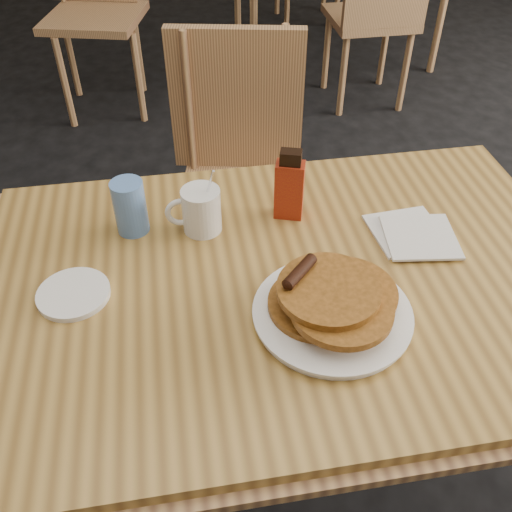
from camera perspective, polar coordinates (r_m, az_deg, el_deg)
The scene contains 10 objects.
floor at distance 1.75m, azimuth 1.73°, elevation -20.85°, with size 10.00×10.00×0.00m, color black.
main_table at distance 1.19m, azimuth 3.26°, elevation -3.43°, with size 1.30×0.88×0.75m.
chair_main_far at distance 1.87m, azimuth -1.45°, elevation 9.88°, with size 0.50×0.50×0.95m.
chair_neighbor_near at distance 3.28m, azimuth 12.16°, elevation 23.53°, with size 0.44×0.44×0.96m.
pancake_plate at distance 1.07m, azimuth 7.66°, elevation -4.95°, with size 0.30×0.30×0.10m.
coffee_mug at distance 1.25m, azimuth -5.61°, elevation 4.64°, with size 0.12×0.09×0.16m.
syrup_bottle at distance 1.27m, azimuth 3.36°, elevation 6.93°, with size 0.07×0.06×0.17m.
napkin_stack at distance 1.30m, azimuth 15.46°, elevation 2.12°, with size 0.19×0.20×0.01m.
blue_tumbler at distance 1.27m, azimuth -12.49°, elevation 4.81°, with size 0.07×0.07×0.12m, color #5682C9.
side_saucer at distance 1.17m, azimuth -17.79°, elevation -3.62°, with size 0.14×0.14×0.01m, color white.
Camera 1 is at (-0.18, -0.79, 1.55)m, focal length 40.00 mm.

